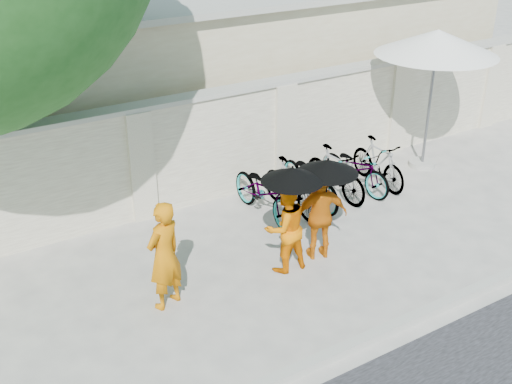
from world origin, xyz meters
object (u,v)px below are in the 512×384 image
patio_umbrella (437,44)px  monk_left (164,255)px  monk_center (285,228)px  monk_right (321,216)px

patio_umbrella → monk_left: bearing=-166.4°
monk_left → monk_center: bearing=155.9°
monk_right → patio_umbrella: (4.05, 1.73, 1.87)m
monk_right → monk_center: bearing=18.2°
monk_left → patio_umbrella: patio_umbrella is taller
monk_right → patio_umbrella: patio_umbrella is taller
monk_center → patio_umbrella: (4.73, 1.73, 1.87)m
monk_center → patio_umbrella: size_ratio=0.50×
monk_left → patio_umbrella: 7.10m
monk_left → monk_right: monk_left is taller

